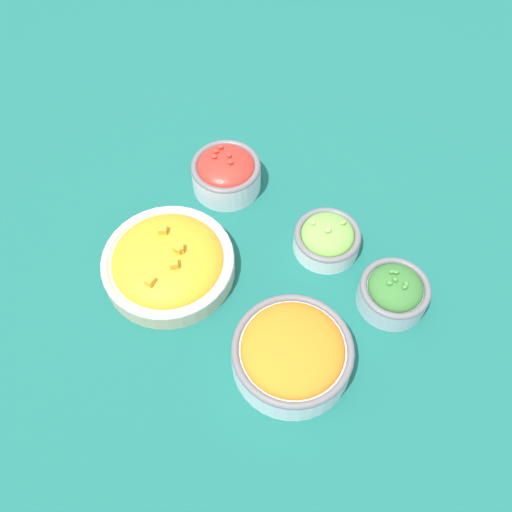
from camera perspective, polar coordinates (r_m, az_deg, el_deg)
ground_plane at (r=1.00m, az=0.00°, el=-0.92°), size 3.00×3.00×0.00m
bowl_carrots at (r=0.89m, az=3.65°, el=-9.63°), size 0.19×0.19×0.08m
bowl_squash at (r=0.98m, az=-8.77°, el=-0.60°), size 0.23×0.23×0.08m
bowl_lettuce at (r=1.01m, az=7.13°, el=1.82°), size 0.12×0.12×0.07m
bowl_cherry_tomatoes at (r=1.08m, az=-3.00°, el=8.37°), size 0.13×0.13×0.08m
bowl_broccoli at (r=0.97m, az=13.63°, el=-3.46°), size 0.12×0.12×0.07m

